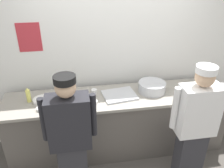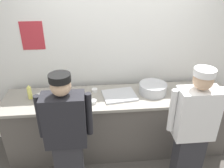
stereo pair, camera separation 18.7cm
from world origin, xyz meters
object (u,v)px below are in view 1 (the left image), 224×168
object	(u,v)px
squeeze_bottle_primary	(202,91)
sheet_tray	(119,95)
chef_near_left	(71,138)
ramekin_orange_sauce	(94,102)
chef_center	(195,126)
ramekin_yellow_sauce	(94,91)
plate_stack_rear	(67,102)
ramekin_green_sauce	(41,109)
plate_stack_front	(42,100)
squeeze_bottle_secondary	(28,95)
mixing_bowl_steel	(152,87)
ramekin_red_sauce	(200,91)

from	to	relation	value
squeeze_bottle_primary	sheet_tray	bearing A→B (deg)	169.21
chef_near_left	ramekin_orange_sauce	xyz separation A→B (m)	(0.30, 0.53, 0.09)
chef_center	ramekin_yellow_sauce	distance (m)	1.38
chef_near_left	plate_stack_rear	world-z (taller)	chef_near_left
plate_stack_rear	ramekin_yellow_sauce	world-z (taller)	plate_stack_rear
plate_stack_rear	ramekin_green_sauce	world-z (taller)	plate_stack_rear
plate_stack_front	ramekin_orange_sauce	distance (m)	0.67
sheet_tray	ramekin_orange_sauce	xyz separation A→B (m)	(-0.36, -0.14, 0.01)
sheet_tray	squeeze_bottle_secondary	size ratio (longest dim) A/B	2.15
mixing_bowl_steel	ramekin_orange_sauce	xyz separation A→B (m)	(-0.83, -0.19, -0.04)
chef_center	chef_near_left	bearing A→B (deg)	178.84
ramekin_green_sauce	ramekin_orange_sauce	distance (m)	0.65
plate_stack_rear	squeeze_bottle_secondary	size ratio (longest dim) A/B	1.17
mixing_bowl_steel	squeeze_bottle_primary	size ratio (longest dim) A/B	1.84
plate_stack_rear	sheet_tray	world-z (taller)	plate_stack_rear
plate_stack_rear	squeeze_bottle_secondary	distance (m)	0.51
mixing_bowl_steel	ramekin_yellow_sauce	size ratio (longest dim) A/B	4.66
chef_near_left	chef_center	xyz separation A→B (m)	(1.42, -0.03, 0.01)
ramekin_green_sauce	ramekin_yellow_sauce	bearing A→B (deg)	25.72
mixing_bowl_steel	ramekin_orange_sauce	world-z (taller)	mixing_bowl_steel
chef_center	plate_stack_rear	size ratio (longest dim) A/B	6.80
plate_stack_rear	squeeze_bottle_primary	distance (m)	1.77
ramekin_red_sauce	plate_stack_front	bearing A→B (deg)	177.09
plate_stack_front	squeeze_bottle_primary	xyz separation A→B (m)	(2.09, -0.22, 0.07)
plate_stack_front	mixing_bowl_steel	distance (m)	1.49
squeeze_bottle_primary	ramekin_green_sauce	bearing A→B (deg)	179.31
plate_stack_front	squeeze_bottle_primary	distance (m)	2.10
ramekin_yellow_sauce	chef_near_left	bearing A→B (deg)	-112.09
chef_near_left	sheet_tray	distance (m)	0.94
sheet_tray	squeeze_bottle_primary	xyz separation A→B (m)	(1.07, -0.20, 0.09)
ramekin_green_sauce	squeeze_bottle_secondary	bearing A→B (deg)	126.59
plate_stack_front	ramekin_green_sauce	size ratio (longest dim) A/B	2.17
plate_stack_front	ramekin_orange_sauce	xyz separation A→B (m)	(0.66, -0.15, -0.00)
ramekin_orange_sauce	ramekin_yellow_sauce	distance (m)	0.29
mixing_bowl_steel	ramekin_yellow_sauce	world-z (taller)	mixing_bowl_steel
ramekin_red_sauce	plate_stack_rear	bearing A→B (deg)	-179.71
chef_center	squeeze_bottle_primary	size ratio (longest dim) A/B	7.82
chef_center	squeeze_bottle_secondary	world-z (taller)	chef_center
plate_stack_front	mixing_bowl_steel	world-z (taller)	mixing_bowl_steel
chef_near_left	sheet_tray	bearing A→B (deg)	45.20
plate_stack_front	ramekin_green_sauce	xyz separation A→B (m)	(0.00, -0.19, -0.00)
plate_stack_rear	squeeze_bottle_secondary	world-z (taller)	squeeze_bottle_secondary
sheet_tray	ramekin_green_sauce	world-z (taller)	ramekin_green_sauce
plate_stack_front	squeeze_bottle_secondary	xyz separation A→B (m)	(-0.17, 0.04, 0.07)
chef_near_left	ramekin_green_sauce	size ratio (longest dim) A/B	15.19
chef_near_left	plate_stack_front	size ratio (longest dim) A/B	7.02
plate_stack_rear	ramekin_orange_sauce	size ratio (longest dim) A/B	2.38
plate_stack_rear	plate_stack_front	bearing A→B (deg)	159.84
squeeze_bottle_primary	ramekin_red_sauce	bearing A→B (deg)	63.26
plate_stack_rear	squeeze_bottle_secondary	xyz separation A→B (m)	(-0.49, 0.16, 0.05)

